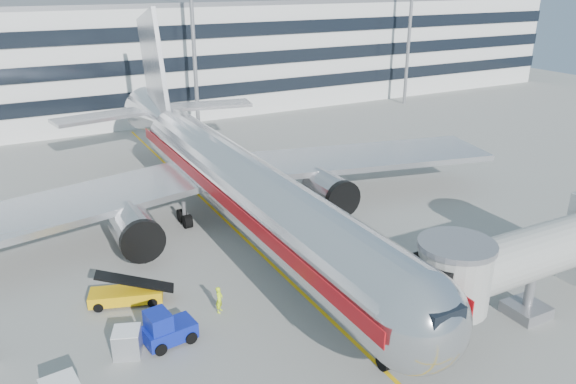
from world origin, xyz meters
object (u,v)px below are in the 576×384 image
cargo_container_left (127,342)px  belt_loader (126,294)px  main_jet (231,177)px  baggage_tug (166,329)px  ramp_worker (219,300)px

cargo_container_left → belt_loader: bearing=77.7°
main_jet → cargo_container_left: (-11.19, -12.29, -3.49)m
main_jet → baggage_tug: main_jet is taller
belt_loader → cargo_container_left: bearing=-102.3°
baggage_tug → ramp_worker: size_ratio=1.76×
baggage_tug → cargo_container_left: 2.10m
cargo_container_left → ramp_worker: ramp_worker is taller
cargo_container_left → ramp_worker: 5.97m
cargo_container_left → baggage_tug: bearing=-1.5°
main_jet → belt_loader: 12.91m
cargo_container_left → ramp_worker: bearing=14.3°
baggage_tug → ramp_worker: baggage_tug is taller
baggage_tug → belt_loader: bearing=100.9°
main_jet → baggage_tug: bearing=-126.4°
baggage_tug → cargo_container_left: baggage_tug is taller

